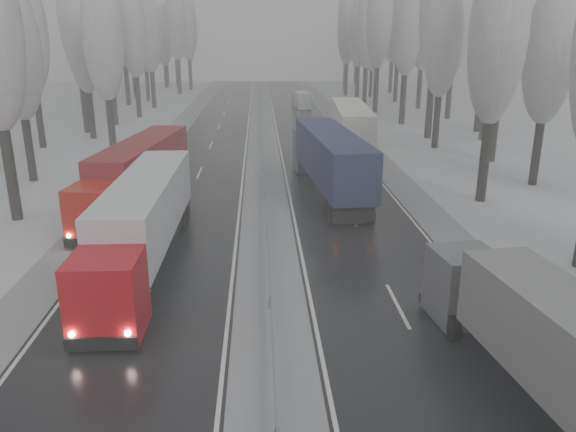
{
  "coord_description": "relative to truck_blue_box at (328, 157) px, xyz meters",
  "views": [
    {
      "loc": [
        -0.35,
        -8.65,
        10.7
      ],
      "look_at": [
        1.0,
        17.53,
        2.2
      ],
      "focal_mm": 35.0,
      "sensor_mm": 36.0,
      "label": 1
    }
  ],
  "objects": [
    {
      "name": "carriageway_right",
      "position": [
        0.84,
        0.58,
        -2.6
      ],
      "size": [
        7.5,
        200.0,
        0.03
      ],
      "primitive_type": "cube",
      "color": "black",
      "rests_on": "ground"
    },
    {
      "name": "carriageway_left",
      "position": [
        -9.66,
        0.58,
        -2.6
      ],
      "size": [
        7.5,
        200.0,
        0.03
      ],
      "primitive_type": "cube",
      "color": "black",
      "rests_on": "ground"
    },
    {
      "name": "median_slush",
      "position": [
        -4.41,
        0.58,
        -2.59
      ],
      "size": [
        3.0,
        200.0,
        0.04
      ],
      "primitive_type": "cube",
      "color": "#989A9F",
      "rests_on": "ground"
    },
    {
      "name": "shoulder_right",
      "position": [
        5.79,
        0.58,
        -2.59
      ],
      "size": [
        2.4,
        200.0,
        0.04
      ],
      "primitive_type": "cube",
      "color": "#989A9F",
      "rests_on": "ground"
    },
    {
      "name": "shoulder_left",
      "position": [
        -14.61,
        0.58,
        -2.59
      ],
      "size": [
        2.4,
        200.0,
        0.04
      ],
      "primitive_type": "cube",
      "color": "#989A9F",
      "rests_on": "ground"
    },
    {
      "name": "median_guardrail",
      "position": [
        -4.41,
        0.57,
        -2.02
      ],
      "size": [
        0.12,
        200.0,
        0.76
      ],
      "color": "slate",
      "rests_on": "ground"
    },
    {
      "name": "tree_18",
      "position": [
        10.09,
        -2.39,
        8.09
      ],
      "size": [
        3.6,
        3.6,
        16.58
      ],
      "color": "black",
      "rests_on": "ground"
    },
    {
      "name": "tree_19",
      "position": [
        15.61,
        1.61,
        6.8
      ],
      "size": [
        3.6,
        3.6,
        14.57
      ],
      "color": "black",
      "rests_on": "ground"
    },
    {
      "name": "tree_20",
      "position": [
        13.48,
        5.75,
        7.53
      ],
      "size": [
        3.6,
        3.6,
        15.71
      ],
      "color": "black",
      "rests_on": "ground"
    },
    {
      "name": "tree_21",
      "position": [
        15.71,
        9.75,
        9.39
      ],
      "size": [
        3.6,
        3.6,
        18.62
      ],
      "color": "black",
      "rests_on": "ground"
    },
    {
      "name": "tree_22",
      "position": [
        12.61,
        16.18,
        7.63
      ],
      "size": [
        3.6,
        3.6,
        15.86
      ],
      "color": "black",
      "rests_on": "ground"
    },
    {
      "name": "tree_23",
      "position": [
        18.9,
        20.18,
        6.15
      ],
      "size": [
        3.6,
        3.6,
        13.55
      ],
      "color": "black",
      "rests_on": "ground"
    },
    {
      "name": "tree_24",
      "position": [
        13.49,
        21.6,
        10.57
      ],
      "size": [
        3.6,
        3.6,
        20.49
      ],
      "color": "black",
      "rests_on": "ground"
    },
    {
      "name": "tree_25",
      "position": [
        20.4,
        25.6,
        9.91
      ],
      "size": [
        3.6,
        3.6,
        19.44
      ],
      "color": "black",
      "rests_on": "ground"
    },
    {
      "name": "tree_26",
      "position": [
        13.15,
        31.85,
        9.49
      ],
      "size": [
        3.6,
        3.6,
        18.78
      ],
      "color": "black",
      "rests_on": "ground"
    },
    {
      "name": "tree_27",
      "position": [
        20.3,
        35.85,
        8.75
      ],
      "size": [
        3.6,
        3.6,
        17.62
      ],
      "color": "black",
      "rests_on": "ground"
    },
    {
      "name": "tree_28",
      "position": [
        11.93,
        42.53,
        10.02
      ],
      "size": [
        3.6,
        3.6,
        19.62
      ],
      "color": "black",
      "rests_on": "ground"
    },
    {
      "name": "tree_29",
      "position": [
        19.3,
        46.53,
        9.06
      ],
      "size": [
        3.6,
        3.6,
        18.11
      ],
      "color": "black",
      "rests_on": "ground"
    },
    {
      "name": "tree_30",
      "position": [
        12.15,
        52.28,
        8.9
      ],
      "size": [
        3.6,
        3.6,
        17.86
      ],
      "color": "black",
      "rests_on": "ground"
    },
    {
      "name": "tree_31",
      "position": [
        18.07,
        56.28,
        9.36
      ],
      "size": [
        3.6,
        3.6,
        18.58
      ],
      "color": "black",
      "rests_on": "ground"
    },
    {
      "name": "tree_32",
      "position": [
        12.22,
        59.79,
        8.57
      ],
      "size": [
        3.6,
        3.6,
        17.33
      ],
      "color": "black",
      "rests_on": "ground"
    },
    {
      "name": "tree_33",
      "position": [
        15.36,
        63.79,
        6.65
      ],
      "size": [
        3.6,
        3.6,
        14.33
      ],
      "color": "black",
      "rests_on": "ground"
    },
    {
      "name": "tree_34",
      "position": [
        11.32,
        66.9,
        8.76
      ],
      "size": [
        3.6,
        3.6,
        17.63
      ],
      "color": "black",
      "rests_on": "ground"
    },
    {
      "name": "tree_35",
      "position": [
        20.53,
        70.9,
        9.15
      ],
      "size": [
        3.6,
        3.6,
        18.25
      ],
      "color": "black",
      "rests_on": "ground"
    },
    {
      "name": "tree_36",
      "position": [
        12.62,
        76.74,
        10.41
      ],
      "size": [
        3.6,
        3.6,
        20.23
      ],
      "color": "black",
      "rests_on": "ground"
    },
    {
      "name": "tree_37",
      "position": [
        19.61,
        80.74,
        7.95
      ],
      "size": [
        3.6,
        3.6,
        16.37
      ],
      "color": "black",
      "rests_on": "ground"
    },
    {
      "name": "tree_38",
      "position": [
        14.32,
        87.31,
        8.98
      ],
      "size": [
        3.6,
        3.6,
        17.97
      ],
      "color": "black",
      "rests_on": "ground"
    },
    {
      "name": "tree_39",
      "position": [
        17.14,
        91.31,
        7.84
      ],
      "size": [
        3.6,
        3.6,
        16.19
      ],
      "color": "black",
      "rests_on": "ground"
    },
    {
      "name": "tree_60",
      "position": [
        -22.16,
        4.78,
        6.98
      ],
      "size": [
        3.6,
        3.6,
        14.84
      ],
      "color": "black",
      "rests_on": "ground"
    },
    {
      "name": "tree_62",
      "position": [
        -18.36,
        14.31,
        7.74
      ],
      "size": [
        3.6,
        3.6,
        16.04
      ],
      "color": "black",
      "rests_on": "ground"
    },
    {
      "name": "tree_63",
      "position": [
        -26.26,
        18.31,
        8.28
      ],
      "size": [
        3.6,
        3.6,
        16.88
      ],
      "color": "black",
      "rests_on": "ground"
    },
    {
      "name": "tree_64",
      "position": [
        -22.67,
        23.29,
        7.34
      ],
      "size": [
        3.6,
        3.6,
        15.42
      ],
      "color": "black",
      "rests_on": "ground"
    },
    {
      "name": "tree_65",
      "position": [
        -24.47,
        27.29,
        9.93
      ],
      "size": [
        3.6,
        3.6,
        19.48
      ],
      "color": "black",
      "rests_on": "ground"
    },
    {
      "name": "tree_66",
      "position": [
        -22.57,
        32.93,
        7.22
      ],
      "size": [
        3.6,
        3.6,
        15.23
      ],
      "color": "black",
      "rests_on": "ground"
    },
    {
      "name": "tree_67",
      "position": [
        -23.96,
        36.93,
        8.42
      ],
      "size": [
        3.6,
        3.6,
        17.09
      ],
      "color": "black",
      "rests_on": "ground"
    },
    {
      "name": "tree_68",
      "position": [
        -20.99,
        39.69,
        8.13
      ],
      "size": [
        3.6,
        3.6,
        16.65
      ],
      "color": "black",
      "rests_on": "ground"
    },
    {
      "name": "tree_69",
      "position": [
        -25.83,
        43.69,
        9.85
      ],
      "size": [
        3.6,
        3.6,
        19.35
      ],
      "color": "black",
      "rests_on": "ground"
    },
    {
      "name": "tree_70",
      "position": [
        -20.74,
        49.77,
        8.41
      ],
      "size": [
        3.6,
        3.6,
        17.09
      ],
      "color": "black",
      "rests_on": "ground"
    },
    {
      "name": "tree_71",
      "position": [
        -25.5,
        53.77,
        10.01
      ],
      "size": [
        3.6,
        3.6,
        19.61
      ],
      "color": "black",
      "rests_on": "ground"
    },
    {
      "name": "tree_72",
      "position": [
        -23.34,
        59.12,
        7.15
      ],
      "size": [
        3.6,
        3.6,
        15.11
      ],
      "color": "black",
      "rests_on": "ground"
    },
    {
      "name": "tree_73",
      "position": [
        -26.23,
        63.12,
        8.49
      ],
      "size": [
        3.6,
        3.6,
        17.22
      ],
      "color": "black",
      "rests_on": "ground"
    },
    {
      "name": "tree_74",
      "position": [
        -19.48,
        69.91,
        10.06
      ],
      "size": [
        3.6,
        3.6,
        19.68
      ],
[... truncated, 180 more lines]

